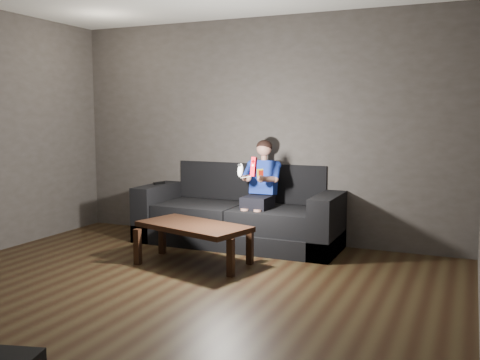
% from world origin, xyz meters
% --- Properties ---
extents(floor, '(5.00, 5.00, 0.00)m').
position_xyz_m(floor, '(0.00, 0.00, 0.00)').
color(floor, black).
rests_on(floor, ground).
extents(back_wall, '(5.00, 0.04, 2.70)m').
position_xyz_m(back_wall, '(0.00, 2.50, 1.35)').
color(back_wall, '#3A3532').
rests_on(back_wall, ground).
extents(sofa, '(2.44, 1.05, 0.94)m').
position_xyz_m(sofa, '(-0.13, 2.23, 0.31)').
color(sofa, black).
rests_on(sofa, floor).
extents(child, '(0.45, 0.55, 1.10)m').
position_xyz_m(child, '(0.15, 2.15, 0.76)').
color(child, black).
rests_on(child, sofa).
extents(wii_remote_red, '(0.06, 0.08, 0.21)m').
position_xyz_m(wii_remote_red, '(0.23, 1.73, 0.98)').
color(wii_remote_red, red).
rests_on(wii_remote_red, child).
extents(nunchuk_white, '(0.07, 0.10, 0.16)m').
position_xyz_m(nunchuk_white, '(0.07, 1.74, 0.93)').
color(nunchuk_white, white).
rests_on(nunchuk_white, child).
extents(wii_remote_black, '(0.08, 0.17, 0.03)m').
position_xyz_m(wii_remote_black, '(-1.23, 2.14, 0.68)').
color(wii_remote_black, black).
rests_on(wii_remote_black, sofa).
extents(coffee_table, '(1.28, 0.87, 0.42)m').
position_xyz_m(coffee_table, '(-0.20, 1.15, 0.37)').
color(coffee_table, black).
rests_on(coffee_table, floor).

